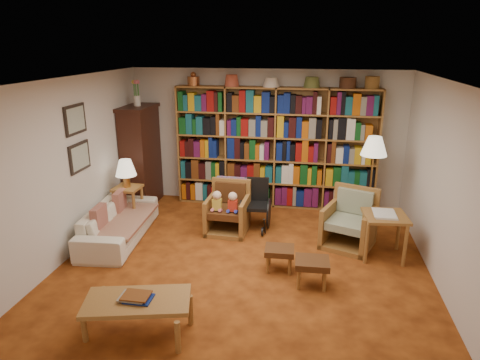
% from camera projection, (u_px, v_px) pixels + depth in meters
% --- Properties ---
extents(floor, '(5.00, 5.00, 0.00)m').
position_uv_depth(floor, '(244.00, 264.00, 5.97)').
color(floor, '#A85319').
rests_on(floor, ground).
extents(ceiling, '(5.00, 5.00, 0.00)m').
position_uv_depth(ceiling, '(244.00, 81.00, 5.20)').
color(ceiling, white).
rests_on(ceiling, wall_back).
extents(wall_back, '(5.00, 0.00, 5.00)m').
position_uv_depth(wall_back, '(265.00, 138.00, 7.93)').
color(wall_back, silver).
rests_on(wall_back, floor).
extents(wall_front, '(5.00, 0.00, 5.00)m').
position_uv_depth(wall_front, '(191.00, 277.00, 3.24)').
color(wall_front, silver).
rests_on(wall_front, floor).
extents(wall_left, '(0.00, 5.00, 5.00)m').
position_uv_depth(wall_left, '(68.00, 169.00, 5.98)').
color(wall_left, silver).
rests_on(wall_left, floor).
extents(wall_right, '(0.00, 5.00, 5.00)m').
position_uv_depth(wall_right, '(447.00, 189.00, 5.18)').
color(wall_right, silver).
rests_on(wall_right, floor).
extents(bookshelf, '(3.60, 0.30, 2.42)m').
position_uv_depth(bookshelf, '(275.00, 145.00, 7.76)').
color(bookshelf, '#A06D31').
rests_on(bookshelf, floor).
extents(curio_cabinet, '(0.50, 0.95, 2.40)m').
position_uv_depth(curio_cabinet, '(141.00, 155.00, 7.91)').
color(curio_cabinet, '#36140E').
rests_on(curio_cabinet, floor).
extents(framed_pictures, '(0.03, 0.52, 0.97)m').
position_uv_depth(framed_pictures, '(77.00, 138.00, 6.14)').
color(framed_pictures, black).
rests_on(framed_pictures, wall_left).
extents(sofa, '(1.91, 0.87, 0.54)m').
position_uv_depth(sofa, '(119.00, 222.00, 6.66)').
color(sofa, beige).
rests_on(sofa, floor).
extents(sofa_throw, '(0.81, 1.43, 0.04)m').
position_uv_depth(sofa_throw, '(122.00, 221.00, 6.64)').
color(sofa_throw, beige).
rests_on(sofa_throw, sofa).
extents(cushion_left, '(0.14, 0.36, 0.35)m').
position_uv_depth(cushion_left, '(120.00, 203.00, 6.95)').
color(cushion_left, maroon).
rests_on(cushion_left, sofa).
extents(cushion_right, '(0.13, 0.37, 0.36)m').
position_uv_depth(cushion_right, '(99.00, 220.00, 6.29)').
color(cushion_right, maroon).
rests_on(cushion_right, sofa).
extents(side_table_lamp, '(0.44, 0.44, 0.64)m').
position_uv_depth(side_table_lamp, '(128.00, 196.00, 7.18)').
color(side_table_lamp, '#A06D31').
rests_on(side_table_lamp, floor).
extents(table_lamp, '(0.35, 0.35, 0.47)m').
position_uv_depth(table_lamp, '(126.00, 169.00, 7.03)').
color(table_lamp, '#BB833C').
rests_on(table_lamp, side_table_lamp).
extents(armchair_leather, '(0.67, 0.72, 0.83)m').
position_uv_depth(armchair_leather, '(228.00, 210.00, 6.95)').
color(armchair_leather, '#A06D31').
rests_on(armchair_leather, floor).
extents(armchair_sage, '(0.95, 0.94, 0.87)m').
position_uv_depth(armchair_sage, '(348.00, 223.00, 6.48)').
color(armchair_sage, '#A06D31').
rests_on(armchair_sage, floor).
extents(wheelchair, '(0.48, 0.66, 0.83)m').
position_uv_depth(wheelchair, '(255.00, 206.00, 7.03)').
color(wheelchair, black).
rests_on(wheelchair, floor).
extents(floor_lamp, '(0.41, 0.41, 1.55)m').
position_uv_depth(floor_lamp, '(374.00, 150.00, 6.68)').
color(floor_lamp, '#BB833C').
rests_on(floor_lamp, floor).
extents(side_table_papers, '(0.63, 0.63, 0.67)m').
position_uv_depth(side_table_papers, '(385.00, 221.00, 6.01)').
color(side_table_papers, '#A06D31').
rests_on(side_table_papers, floor).
extents(footstool_a, '(0.40, 0.34, 0.33)m').
position_uv_depth(footstool_a, '(280.00, 252.00, 5.72)').
color(footstool_a, '#543216').
rests_on(footstool_a, floor).
extents(footstool_b, '(0.43, 0.37, 0.36)m').
position_uv_depth(footstool_b, '(312.00, 265.00, 5.35)').
color(footstool_b, '#543216').
rests_on(footstool_b, floor).
extents(coffee_table, '(1.18, 0.78, 0.46)m').
position_uv_depth(coffee_table, '(138.00, 303.00, 4.44)').
color(coffee_table, '#A06D31').
rests_on(coffee_table, floor).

